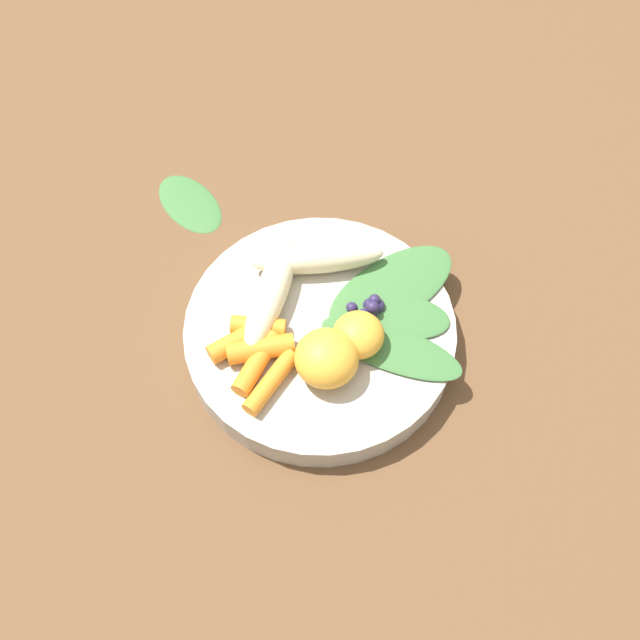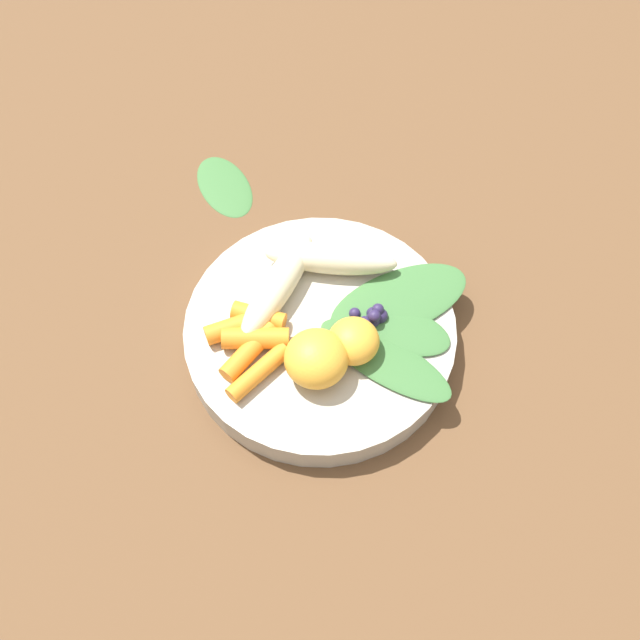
# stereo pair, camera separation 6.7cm
# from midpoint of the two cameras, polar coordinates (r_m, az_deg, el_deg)

# --- Properties ---
(ground_plane) EXTENTS (2.40, 2.40, 0.00)m
(ground_plane) POSITION_cam_midpoint_polar(r_m,az_deg,el_deg) (0.70, 2.71, -1.87)
(ground_plane) COLOR brown
(bowl) EXTENTS (0.25, 0.25, 0.03)m
(bowl) POSITION_cam_midpoint_polar(r_m,az_deg,el_deg) (0.69, 2.76, -1.28)
(bowl) COLOR #B2AD9E
(bowl) RESTS_ON ground_plane
(banana_peeled_left) EXTENTS (0.06, 0.13, 0.03)m
(banana_peeled_left) POSITION_cam_midpoint_polar(r_m,az_deg,el_deg) (0.68, -0.60, 2.20)
(banana_peeled_left) COLOR beige
(banana_peeled_left) RESTS_ON bowl
(banana_peeled_right) EXTENTS (0.12, 0.09, 0.03)m
(banana_peeled_right) POSITION_cam_midpoint_polar(r_m,az_deg,el_deg) (0.70, 3.56, 4.42)
(banana_peeled_right) COLOR beige
(banana_peeled_right) RESTS_ON bowl
(orange_segment_near) EXTENTS (0.05, 0.05, 0.03)m
(orange_segment_near) POSITION_cam_midpoint_polar(r_m,az_deg,el_deg) (0.65, 5.46, -1.85)
(orange_segment_near) COLOR #F4A833
(orange_segment_near) RESTS_ON bowl
(orange_segment_far) EXTENTS (0.06, 0.06, 0.04)m
(orange_segment_far) POSITION_cam_midpoint_polar(r_m,az_deg,el_deg) (0.64, 2.71, -3.18)
(orange_segment_far) COLOR #F4A833
(orange_segment_far) RESTS_ON bowl
(carrot_front) EXTENTS (0.05, 0.04, 0.02)m
(carrot_front) POSITION_cam_midpoint_polar(r_m,az_deg,el_deg) (0.67, -1.82, 0.05)
(carrot_front) COLOR orange
(carrot_front) RESTS_ON bowl
(carrot_mid_left) EXTENTS (0.04, 0.05, 0.02)m
(carrot_mid_left) POSITION_cam_midpoint_polar(r_m,az_deg,el_deg) (0.67, -3.63, -0.76)
(carrot_mid_left) COLOR orange
(carrot_mid_left) RESTS_ON bowl
(carrot_mid_right) EXTENTS (0.06, 0.05, 0.02)m
(carrot_mid_right) POSITION_cam_midpoint_polar(r_m,az_deg,el_deg) (0.66, -2.00, -1.64)
(carrot_mid_right) COLOR orange
(carrot_mid_right) RESTS_ON bowl
(carrot_rear) EXTENTS (0.02, 0.06, 0.02)m
(carrot_rear) POSITION_cam_midpoint_polar(r_m,az_deg,el_deg) (0.65, -2.49, -2.63)
(carrot_rear) COLOR orange
(carrot_rear) RESTS_ON bowl
(carrot_small) EXTENTS (0.02, 0.06, 0.02)m
(carrot_small) POSITION_cam_midpoint_polar(r_m,az_deg,el_deg) (0.65, -1.72, -4.21)
(carrot_small) COLOR orange
(carrot_small) RESTS_ON bowl
(blueberry_pile) EXTENTS (0.03, 0.03, 0.02)m
(blueberry_pile) POSITION_cam_midpoint_polar(r_m,az_deg,el_deg) (0.68, 6.75, -0.05)
(blueberry_pile) COLOR #2D234C
(blueberry_pile) RESTS_ON bowl
(kale_leaf_left) EXTENTS (0.14, 0.06, 0.01)m
(kale_leaf_left) POSITION_cam_midpoint_polar(r_m,az_deg,el_deg) (0.66, 7.78, -3.23)
(kale_leaf_left) COLOR #3D7038
(kale_leaf_left) RESTS_ON bowl
(kale_leaf_right) EXTENTS (0.11, 0.08, 0.01)m
(kale_leaf_right) POSITION_cam_midpoint_polar(r_m,az_deg,el_deg) (0.68, 8.72, -0.90)
(kale_leaf_right) COLOR #3D7038
(kale_leaf_right) RESTS_ON bowl
(kale_leaf_rear) EXTENTS (0.11, 0.15, 0.01)m
(kale_leaf_rear) POSITION_cam_midpoint_polar(r_m,az_deg,el_deg) (0.69, 8.73, 1.22)
(kale_leaf_rear) COLOR #3D7038
(kale_leaf_rear) RESTS_ON bowl
(kale_leaf_stray) EXTENTS (0.10, 0.08, 0.01)m
(kale_leaf_stray) POSITION_cam_midpoint_polar(r_m,az_deg,el_deg) (0.81, -4.86, 9.91)
(kale_leaf_stray) COLOR #3D7038
(kale_leaf_stray) RESTS_ON ground_plane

